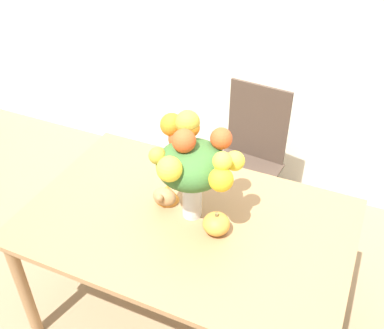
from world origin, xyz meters
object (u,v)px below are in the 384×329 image
(dining_chair_near_window, at_px, (248,160))
(turkey_figurine, at_px, (166,194))
(flower_vase, at_px, (192,162))
(pumpkin, at_px, (216,224))

(dining_chair_near_window, bearing_deg, turkey_figurine, -96.80)
(flower_vase, relative_size, turkey_figurine, 3.24)
(pumpkin, distance_m, turkey_figurine, 0.32)
(pumpkin, relative_size, turkey_figurine, 0.79)
(pumpkin, relative_size, dining_chair_near_window, 0.13)
(turkey_figurine, bearing_deg, pumpkin, -17.17)
(flower_vase, relative_size, dining_chair_near_window, 0.52)
(turkey_figurine, distance_m, dining_chair_near_window, 0.87)
(flower_vase, relative_size, pumpkin, 4.07)
(flower_vase, xyz_separation_m, turkey_figurine, (-0.15, 0.03, -0.27))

